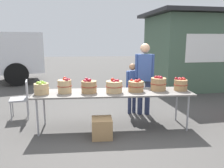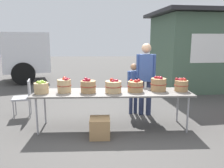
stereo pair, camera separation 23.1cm
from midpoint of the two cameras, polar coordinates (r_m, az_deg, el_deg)
name	(u,v)px [view 2 (the right image)]	position (r m, az deg, el deg)	size (l,w,h in m)	color
ground_plane	(113,127)	(4.70, 1.57, -10.95)	(40.00, 40.00, 0.00)	#474442
market_table	(113,94)	(4.48, 1.62, -2.43)	(3.10, 0.76, 0.75)	slate
apple_basket_green_0	(41,87)	(4.52, -16.10, -0.82)	(0.29, 0.29, 0.25)	tan
apple_basket_red_0	(64,85)	(4.48, -10.54, -0.33)	(0.28, 0.28, 0.31)	tan
apple_basket_red_1	(88,86)	(4.41, -4.61, -0.51)	(0.31, 0.31, 0.29)	#A87F51
apple_basket_red_2	(113,86)	(4.40, 1.85, -0.61)	(0.33, 0.33, 0.29)	tan
apple_basket_red_3	(135,86)	(4.51, 7.42, -0.49)	(0.32, 0.32, 0.25)	#A87F51
apple_basket_red_4	(158,84)	(4.66, 13.09, 0.00)	(0.33, 0.33, 0.31)	#A87F51
apple_basket_red_5	(181,85)	(4.76, 18.46, -0.21)	(0.28, 0.28, 0.27)	#A87F51
vendor_adult	(146,74)	(5.30, 9.79, 2.60)	(0.44, 0.28, 1.69)	#262D4C
child_customer	(133,85)	(5.39, 6.69, -0.13)	(0.31, 0.23, 1.22)	#262D4C
food_kiosk	(199,50)	(8.99, 21.92, 7.93)	(3.78, 3.24, 2.74)	#47604C
folding_chair	(25,95)	(5.54, -20.14, -2.67)	(0.48, 0.48, 0.86)	#99999E
produce_crate	(100,128)	(4.20, -1.49, -11.02)	(0.37, 0.37, 0.37)	#A87F51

